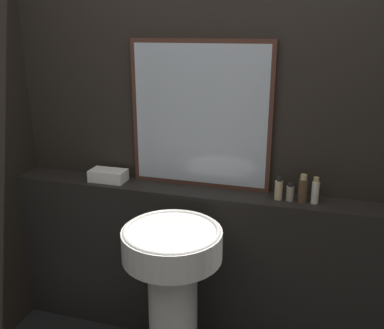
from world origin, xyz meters
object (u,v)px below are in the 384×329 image
Objects in this scene: shampoo_bottle at (279,189)px; towel_stack at (108,175)px; conditioner_bottle at (290,192)px; lotion_bottle at (303,189)px; pedestal_sink at (173,289)px; body_wash_bottle at (315,191)px; mirror at (200,116)px.

towel_stack is at bearing 180.00° from shampoo_bottle.
shampoo_bottle is at bearing 180.00° from conditioner_bottle.
conditioner_bottle is at bearing 180.00° from lotion_bottle.
pedestal_sink is 0.92m from body_wash_bottle.
conditioner_bottle is 0.68× the size of body_wash_bottle.
shampoo_bottle reaches higher than pedestal_sink.
pedestal_sink is 1.13× the size of mirror.
body_wash_bottle is (0.13, -0.00, 0.02)m from conditioner_bottle.
conditioner_bottle is at bearing 0.00° from shampoo_bottle.
lotion_bottle reaches higher than body_wash_bottle.
lotion_bottle is (0.13, 0.00, 0.01)m from shampoo_bottle.
body_wash_bottle reaches higher than shampoo_bottle.
towel_stack is (-0.57, -0.09, -0.39)m from mirror.
conditioner_bottle is (1.11, 0.00, 0.01)m from towel_stack.
shampoo_bottle is 0.07m from conditioner_bottle.
mirror is 0.70m from towel_stack.
towel_stack is at bearing 180.00° from lotion_bottle.
mirror is 8.49× the size of conditioner_bottle.
shampoo_bottle is 1.30× the size of conditioner_bottle.
pedestal_sink is 0.82m from conditioner_bottle.
conditioner_bottle is at bearing 40.72° from pedestal_sink.
pedestal_sink is at bearing -142.57° from lotion_bottle.
shampoo_bottle is (1.05, 0.00, 0.02)m from towel_stack.
shampoo_bottle is 0.83× the size of lotion_bottle.
lotion_bottle is (0.07, 0.00, 0.03)m from conditioner_bottle.
lotion_bottle reaches higher than pedestal_sink.
lotion_bottle is 1.07× the size of body_wash_bottle.
shampoo_bottle reaches higher than conditioner_bottle.
lotion_bottle is 0.07m from body_wash_bottle.
lotion_bottle is (0.60, 0.46, 0.45)m from pedestal_sink.
conditioner_bottle is at bearing -9.23° from mirror.
conditioner_bottle is 0.13m from body_wash_bottle.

